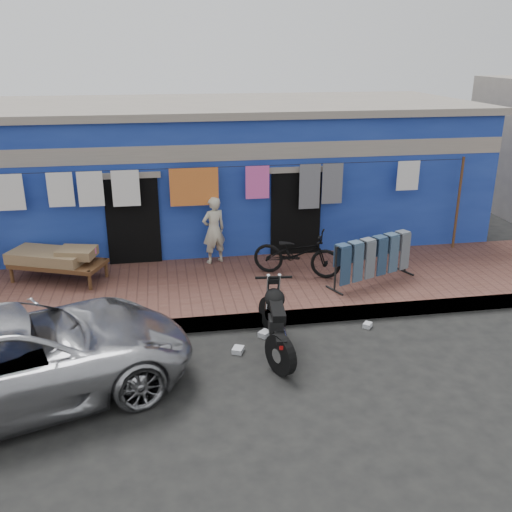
{
  "coord_description": "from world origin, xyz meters",
  "views": [
    {
      "loc": [
        -1.56,
        -7.27,
        4.59
      ],
      "look_at": [
        0.0,
        2.0,
        1.15
      ],
      "focal_mm": 40.0,
      "sensor_mm": 36.0,
      "label": 1
    }
  ],
  "objects_px": {
    "car": "(17,357)",
    "seated_person": "(214,230)",
    "charpoy": "(59,264)",
    "jeans_rack": "(372,259)",
    "motorcycle": "(276,320)",
    "bicycle": "(297,248)"
  },
  "relations": [
    {
      "from": "car",
      "to": "seated_person",
      "type": "height_order",
      "value": "seated_person"
    },
    {
      "from": "charpoy",
      "to": "jeans_rack",
      "type": "relative_size",
      "value": 1.07
    },
    {
      "from": "charpoy",
      "to": "jeans_rack",
      "type": "distance_m",
      "value": 6.18
    },
    {
      "from": "motorcycle",
      "to": "jeans_rack",
      "type": "height_order",
      "value": "jeans_rack"
    },
    {
      "from": "seated_person",
      "to": "motorcycle",
      "type": "distance_m",
      "value": 3.63
    },
    {
      "from": "bicycle",
      "to": "car",
      "type": "bearing_deg",
      "value": 150.53
    },
    {
      "from": "motorcycle",
      "to": "charpoy",
      "type": "distance_m",
      "value": 4.86
    },
    {
      "from": "motorcycle",
      "to": "jeans_rack",
      "type": "relative_size",
      "value": 0.9
    },
    {
      "from": "car",
      "to": "charpoy",
      "type": "xyz_separation_m",
      "value": [
        -0.05,
        3.84,
        -0.11
      ]
    },
    {
      "from": "seated_person",
      "to": "jeans_rack",
      "type": "relative_size",
      "value": 0.74
    },
    {
      "from": "seated_person",
      "to": "jeans_rack",
      "type": "height_order",
      "value": "seated_person"
    },
    {
      "from": "jeans_rack",
      "to": "motorcycle",
      "type": "bearing_deg",
      "value": -139.8
    },
    {
      "from": "motorcycle",
      "to": "charpoy",
      "type": "bearing_deg",
      "value": 146.54
    },
    {
      "from": "seated_person",
      "to": "jeans_rack",
      "type": "distance_m",
      "value": 3.36
    },
    {
      "from": "bicycle",
      "to": "jeans_rack",
      "type": "xyz_separation_m",
      "value": [
        1.37,
        -0.59,
        -0.1
      ]
    },
    {
      "from": "car",
      "to": "motorcycle",
      "type": "distance_m",
      "value": 3.79
    },
    {
      "from": "car",
      "to": "charpoy",
      "type": "bearing_deg",
      "value": -18.62
    },
    {
      "from": "car",
      "to": "bicycle",
      "type": "relative_size",
      "value": 2.74
    },
    {
      "from": "bicycle",
      "to": "charpoy",
      "type": "height_order",
      "value": "bicycle"
    },
    {
      "from": "car",
      "to": "jeans_rack",
      "type": "relative_size",
      "value": 2.48
    },
    {
      "from": "motorcycle",
      "to": "charpoy",
      "type": "relative_size",
      "value": 0.84
    },
    {
      "from": "bicycle",
      "to": "jeans_rack",
      "type": "distance_m",
      "value": 1.5
    }
  ]
}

